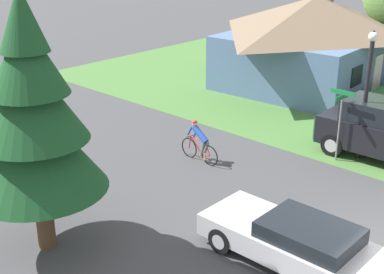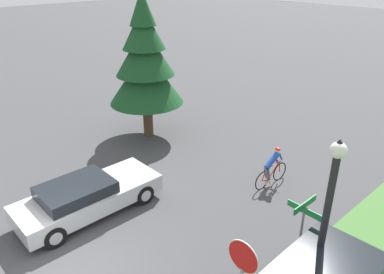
{
  "view_description": "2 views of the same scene",
  "coord_description": "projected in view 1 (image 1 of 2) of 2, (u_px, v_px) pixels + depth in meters",
  "views": [
    {
      "loc": [
        -11.9,
        -3.89,
        7.75
      ],
      "look_at": [
        -0.83,
        6.32,
        1.77
      ],
      "focal_mm": 50.0,
      "sensor_mm": 36.0,
      "label": 1
    },
    {
      "loc": [
        7.75,
        -2.62,
        7.53
      ],
      "look_at": [
        -1.37,
        5.76,
        1.74
      ],
      "focal_mm": 35.0,
      "sensor_mm": 36.0,
      "label": 2
    }
  ],
  "objects": [
    {
      "name": "street_name_sign",
      "position": [
        341.0,
        112.0,
        18.28
      ],
      "size": [
        0.9,
        0.9,
        2.57
      ],
      "color": "gray",
      "rests_on": "ground"
    },
    {
      "name": "street_lamp",
      "position": [
        367.0,
        83.0,
        18.12
      ],
      "size": [
        0.33,
        0.33,
        4.58
      ],
      "color": "black",
      "rests_on": "ground"
    },
    {
      "name": "cyclist",
      "position": [
        200.0,
        143.0,
        18.61
      ],
      "size": [
        0.44,
        1.75,
        1.48
      ],
      "rotation": [
        0.0,
        0.0,
        1.53
      ],
      "color": "black",
      "rests_on": "ground"
    },
    {
      "name": "sedan_left_lane",
      "position": [
        296.0,
        242.0,
        12.9
      ],
      "size": [
        1.89,
        4.71,
        1.23
      ],
      "rotation": [
        0.0,
        0.0,
        1.57
      ],
      "color": "#BCBCC1",
      "rests_on": "ground"
    },
    {
      "name": "parked_suv_right",
      "position": [
        384.0,
        131.0,
        18.64
      ],
      "size": [
        2.05,
        4.49,
        2.1
      ],
      "rotation": [
        0.0,
        0.0,
        1.6
      ],
      "color": "black",
      "rests_on": "ground"
    },
    {
      "name": "conifer_tall_near",
      "position": [
        33.0,
        116.0,
        12.58
      ],
      "size": [
        3.36,
        3.36,
        6.61
      ],
      "color": "#4C3823",
      "rests_on": "ground"
    },
    {
      "name": "cottage_house",
      "position": [
        313.0,
        39.0,
        27.4
      ],
      "size": [
        10.12,
        8.08,
        4.56
      ],
      "rotation": [
        0.0,
        0.0,
        0.06
      ],
      "color": "slate",
      "rests_on": "ground"
    }
  ]
}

